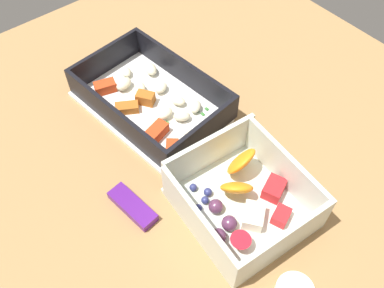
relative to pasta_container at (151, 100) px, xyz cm
name	(u,v)px	position (x,y,z in cm)	size (l,w,h in cm)	color
table_surface	(187,149)	(-8.86, 0.38, -2.53)	(80.00, 80.00, 2.00)	#9E7547
pasta_container	(151,100)	(0.00, 0.00, 0.00)	(23.13, 16.29, 5.01)	white
fruit_bowl	(242,199)	(-20.88, 1.38, 0.63)	(16.63, 15.27, 6.26)	silver
candy_bar	(133,206)	(-12.47, 11.95, -0.93)	(7.00, 2.40, 1.20)	#51197A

